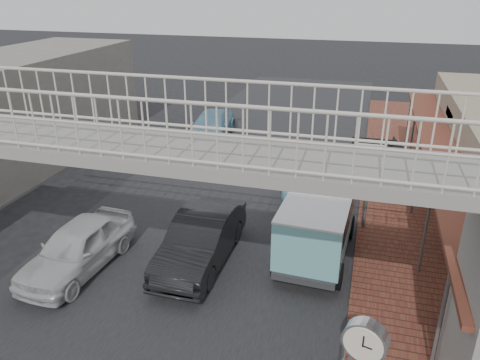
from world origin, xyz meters
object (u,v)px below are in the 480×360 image
Objects in this scene: arrow_sign at (398,157)px; angkot_curb at (315,177)px; dark_sedan at (201,239)px; motorcycle_far at (371,168)px; angkot_far at (211,126)px; angkot_van at (318,219)px; white_hatchback at (78,247)px; motorcycle_near at (397,181)px; street_clock at (365,347)px.

angkot_curb is at bearing 137.93° from arrow_sign.
motorcycle_far is (4.92, 8.03, -0.16)m from dark_sedan.
angkot_far is 12.80m from arrow_sign.
angkot_curb is 2.88× the size of motorcycle_far.
dark_sedan is 3.66m from angkot_van.
angkot_far is at bearing 138.49° from arrow_sign.
motorcycle_near is at bearing 45.02° from white_hatchback.
angkot_far is at bearing 64.30° from motorcycle_far.
dark_sedan is 1.06× the size of angkot_van.
street_clock is at bearing -22.39° from white_hatchback.
arrow_sign is (2.91, -2.67, 2.16)m from angkot_curb.
street_clock reaches higher than dark_sedan.
angkot_far is at bearing 67.64° from motorcycle_near.
motorcycle_far is (8.36, 9.42, -0.12)m from white_hatchback.
angkot_van is 7.04m from motorcycle_far.
angkot_van is 2.42× the size of motorcycle_near.
motorcycle_near is at bearing 99.72° from street_clock.
white_hatchback is 0.88× the size of angkot_curb.
dark_sedan is 0.97× the size of angkot_far.
angkot_van is at bearing 19.47° from dark_sedan.
white_hatchback is 2.36× the size of motorcycle_near.
arrow_sign reaches higher than motorcycle_far.
angkot_far is (-6.47, 5.77, 0.02)m from angkot_curb.
angkot_far is at bearing 94.93° from white_hatchback.
dark_sedan is 1.54× the size of street_clock.
angkot_van is at bearing 24.32° from white_hatchback.
motorcycle_far is at bearing 58.64° from dark_sedan.
angkot_van reaches higher than motorcycle_far.
arrow_sign reaches higher than angkot_van.
street_clock is (2.17, -11.56, 1.94)m from angkot_curb.
arrow_sign is (-0.32, -3.48, 2.27)m from motorcycle_near.
angkot_curb is 1.62× the size of street_clock.
arrow_sign is at bearing 179.38° from motorcycle_near.
motorcycle_near is at bearing 85.14° from arrow_sign.
dark_sedan reaches higher than motorcycle_near.
street_clock is at bearing 179.80° from motorcycle_near.
angkot_van reaches higher than motorcycle_near.
arrow_sign is (9.09, 4.81, 2.11)m from white_hatchback.
dark_sedan is 2.74× the size of motorcycle_far.
angkot_curb is (6.18, 7.48, -0.05)m from white_hatchback.
angkot_van is at bearing 94.09° from angkot_curb.
motorcycle_near is 1.55m from motorcycle_far.
dark_sedan is 9.42m from motorcycle_far.
dark_sedan reaches higher than motorcycle_far.
street_clock is at bearing -94.27° from arrow_sign.
dark_sedan is 7.58m from street_clock.
motorcycle_near is (9.71, -4.96, -0.12)m from angkot_far.
street_clock is 8.93m from arrow_sign.
angkot_far is 2.84× the size of motorcycle_far.
dark_sedan is 0.95× the size of angkot_curb.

